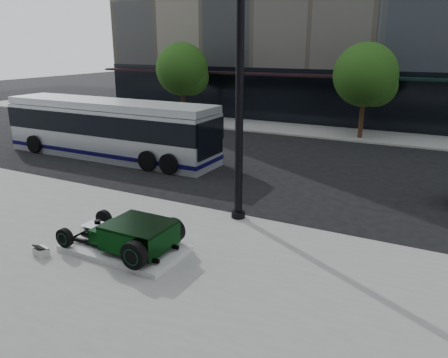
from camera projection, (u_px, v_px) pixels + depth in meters
The scene contains 8 objects.
ground at pixel (264, 200), 16.60m from camera, with size 120.00×120.00×0.00m, color black.
sidewalk_far at pixel (347, 134), 28.42m from camera, with size 70.00×4.00×0.12m, color gray.
street_trees at pixel (368, 77), 26.03m from camera, with size 29.80×3.80×5.70m.
display_plinth at pixel (125, 249), 12.23m from camera, with size 3.40×1.80×0.15m, color silver.
hot_rod at pixel (133, 235), 11.93m from camera, with size 3.22×2.00×0.81m.
info_plaque at pixel (41, 251), 11.98m from camera, with size 0.45×0.38×0.31m.
lamppost at pixel (239, 100), 13.48m from camera, with size 0.46×0.46×8.45m.
transit_bus at pixel (109, 129), 22.59m from camera, with size 12.12×2.88×2.92m.
Camera 1 is at (5.92, -14.53, 5.69)m, focal length 35.00 mm.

